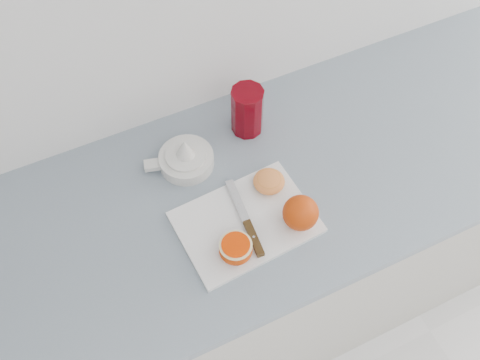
# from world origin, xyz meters

# --- Properties ---
(counter) EXTENTS (2.55, 0.64, 0.89)m
(counter) POSITION_xyz_m (-0.13, 1.70, 0.45)
(counter) COLOR beige
(counter) RESTS_ON ground
(cutting_board) EXTENTS (0.32, 0.24, 0.01)m
(cutting_board) POSITION_xyz_m (-0.21, 1.61, 0.90)
(cutting_board) COLOR white
(cutting_board) RESTS_ON counter
(whole_orange) EXTENTS (0.08, 0.08, 0.08)m
(whole_orange) POSITION_xyz_m (-0.09, 1.55, 0.94)
(whole_orange) COLOR #DB4C00
(whole_orange) RESTS_ON cutting_board
(half_orange) EXTENTS (0.08, 0.08, 0.05)m
(half_orange) POSITION_xyz_m (-0.26, 1.54, 0.93)
(half_orange) COLOR #DB4C00
(half_orange) RESTS_ON cutting_board
(squeezed_shell) EXTENTS (0.08, 0.08, 0.03)m
(squeezed_shell) POSITION_xyz_m (-0.11, 1.68, 0.92)
(squeezed_shell) COLOR orange
(squeezed_shell) RESTS_ON cutting_board
(paring_knife) EXTENTS (0.04, 0.22, 0.01)m
(paring_knife) POSITION_xyz_m (-0.21, 1.58, 0.91)
(paring_knife) COLOR #422D14
(paring_knife) RESTS_ON cutting_board
(citrus_juicer) EXTENTS (0.18, 0.14, 0.09)m
(citrus_juicer) POSITION_xyz_m (-0.27, 1.83, 0.92)
(citrus_juicer) COLOR white
(citrus_juicer) RESTS_ON counter
(red_tumbler) EXTENTS (0.09, 0.09, 0.14)m
(red_tumbler) POSITION_xyz_m (-0.08, 1.87, 0.95)
(red_tumbler) COLOR #65000A
(red_tumbler) RESTS_ON counter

